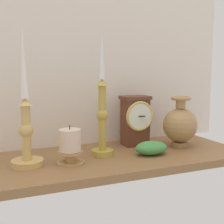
# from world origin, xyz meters

# --- Properties ---
(ground_plane) EXTENTS (1.00, 0.36, 0.02)m
(ground_plane) POSITION_xyz_m (0.00, 0.00, -0.01)
(ground_plane) COLOR brown
(back_wall) EXTENTS (1.20, 0.02, 0.65)m
(back_wall) POSITION_xyz_m (0.00, 0.18, 0.33)
(back_wall) COLOR silver
(back_wall) RESTS_ON ground_plane
(mantel_clock) EXTENTS (0.11, 0.09, 0.18)m
(mantel_clock) POSITION_xyz_m (0.19, 0.09, 0.09)
(mantel_clock) COLOR #5A2E1C
(mantel_clock) RESTS_ON ground_plane
(candlestick_tall_left) EXTENTS (0.07, 0.07, 0.41)m
(candlestick_tall_left) POSITION_xyz_m (0.03, 0.01, 0.14)
(candlestick_tall_left) COLOR #B09538
(candlestick_tall_left) RESTS_ON ground_plane
(candlestick_tall_center) EXTENTS (0.09, 0.09, 0.40)m
(candlestick_tall_center) POSITION_xyz_m (-0.21, -0.01, 0.12)
(candlestick_tall_center) COLOR tan
(candlestick_tall_center) RESTS_ON ground_plane
(brass_vase_bulbous) EXTENTS (0.12, 0.12, 0.18)m
(brass_vase_bulbous) POSITION_xyz_m (0.33, 0.01, 0.08)
(brass_vase_bulbous) COLOR #A67D4A
(brass_vase_bulbous) RESTS_ON ground_plane
(pillar_candle_front) EXTENTS (0.08, 0.08, 0.11)m
(pillar_candle_front) POSITION_xyz_m (-0.08, -0.03, 0.05)
(pillar_candle_front) COLOR tan
(pillar_candle_front) RESTS_ON ground_plane
(ivy_sprig) EXTENTS (0.11, 0.08, 0.04)m
(ivy_sprig) POSITION_xyz_m (0.18, -0.05, 0.02)
(ivy_sprig) COLOR #428B43
(ivy_sprig) RESTS_ON ground_plane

